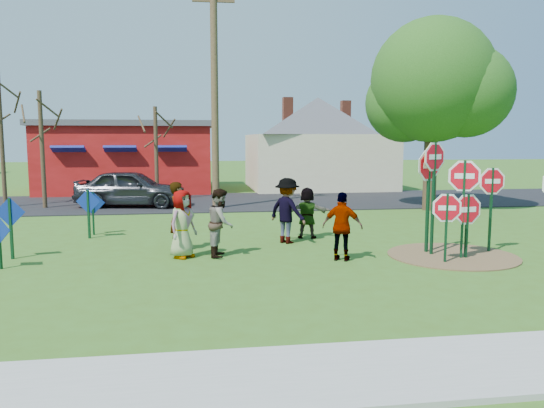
{
  "coord_description": "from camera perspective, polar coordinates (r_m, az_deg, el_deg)",
  "views": [
    {
      "loc": [
        -1.89,
        -13.22,
        2.9
      ],
      "look_at": [
        0.28,
        1.37,
        1.11
      ],
      "focal_mm": 35.0,
      "sensor_mm": 36.0,
      "label": 1
    }
  ],
  "objects": [
    {
      "name": "ground",
      "position": [
        13.66,
        -0.3,
        -5.33
      ],
      "size": [
        120.0,
        120.0,
        0.0
      ],
      "primitive_type": "plane",
      "color": "#3B5E1A",
      "rests_on": "ground"
    },
    {
      "name": "sidewalk",
      "position": [
        6.93,
        8.6,
        -17.57
      ],
      "size": [
        22.0,
        1.8,
        0.08
      ],
      "primitive_type": "cube",
      "color": "#9E9E99",
      "rests_on": "ground"
    },
    {
      "name": "road",
      "position": [
        24.96,
        -4.04,
        0.28
      ],
      "size": [
        120.0,
        7.5,
        0.04
      ],
      "primitive_type": "cube",
      "color": "black",
      "rests_on": "ground"
    },
    {
      "name": "dirt_patch",
      "position": [
        14.09,
        18.83,
        -5.27
      ],
      "size": [
        3.2,
        3.2,
        0.03
      ],
      "primitive_type": "cylinder",
      "color": "brown",
      "rests_on": "ground"
    },
    {
      "name": "red_building",
      "position": [
        31.43,
        -15.09,
        4.99
      ],
      "size": [
        9.4,
        7.69,
        3.9
      ],
      "color": "maroon",
      "rests_on": "ground"
    },
    {
      "name": "cream_house",
      "position": [
        32.08,
        4.91,
        6.95
      ],
      "size": [
        9.4,
        9.4,
        6.5
      ],
      "color": "beige",
      "rests_on": "ground"
    },
    {
      "name": "stop_sign_a",
      "position": [
        13.06,
        18.28,
        -0.94
      ],
      "size": [
        0.9,
        0.22,
        1.78
      ],
      "rotation": [
        0.0,
        0.0,
        -0.23
      ],
      "color": "#103B1F",
      "rests_on": "ground"
    },
    {
      "name": "stop_sign_b",
      "position": [
        13.78,
        17.05,
        3.62
      ],
      "size": [
        0.91,
        0.43,
        2.98
      ],
      "rotation": [
        0.0,
        0.0,
        0.43
      ],
      "color": "#103B1F",
      "rests_on": "ground"
    },
    {
      "name": "stop_sign_c",
      "position": [
        13.6,
        19.94,
        1.79
      ],
      "size": [
        0.97,
        0.41,
        2.55
      ],
      "rotation": [
        0.0,
        0.0,
        -0.39
      ],
      "color": "#103B1F",
      "rests_on": "ground"
    },
    {
      "name": "stop_sign_d",
      "position": [
        14.68,
        22.57,
        1.57
      ],
      "size": [
        0.94,
        0.06,
        2.32
      ],
      "rotation": [
        0.0,
        0.0,
        -0.02
      ],
      "color": "#103B1F",
      "rests_on": "ground"
    },
    {
      "name": "stop_sign_e",
      "position": [
        13.73,
        20.27,
        -0.94
      ],
      "size": [
        1.02,
        0.17,
        1.73
      ],
      "rotation": [
        0.0,
        0.0,
        0.14
      ],
      "color": "#103B1F",
      "rests_on": "ground"
    },
    {
      "name": "stop_sign_g",
      "position": [
        14.04,
        16.5,
        2.82
      ],
      "size": [
        1.0,
        0.5,
        2.81
      ],
      "rotation": [
        0.0,
        0.0,
        0.45
      ],
      "color": "#103B1F",
      "rests_on": "ground"
    },
    {
      "name": "blue_diamond_b",
      "position": [
        14.37,
        -26.31,
        -1.63
      ],
      "size": [
        0.73,
        0.1,
        1.52
      ],
      "rotation": [
        0.0,
        0.0,
        -0.1
      ],
      "color": "#103B1F",
      "rests_on": "ground"
    },
    {
      "name": "blue_diamond_c",
      "position": [
        16.49,
        -19.14,
        -0.4
      ],
      "size": [
        0.72,
        0.19,
        1.47
      ],
      "rotation": [
        0.0,
        0.0,
        -0.24
      ],
      "color": "#103B1F",
      "rests_on": "ground"
    },
    {
      "name": "blue_diamond_d",
      "position": [
        17.09,
        -18.71,
        -0.42
      ],
      "size": [
        0.72,
        0.12,
        1.34
      ],
      "rotation": [
        0.0,
        0.0,
        0.14
      ],
      "color": "#103B1F",
      "rests_on": "ground"
    },
    {
      "name": "person_a",
      "position": [
        13.21,
        -9.62,
        -2.14
      ],
      "size": [
        0.94,
        0.97,
        1.68
      ],
      "primitive_type": "imported",
      "rotation": [
        0.0,
        0.0,
        0.86
      ],
      "color": "#415B8D",
      "rests_on": "ground"
    },
    {
      "name": "person_b",
      "position": [
        14.16,
        -10.04,
        -1.29
      ],
      "size": [
        0.45,
        0.67,
        1.81
      ],
      "primitive_type": "imported",
      "rotation": [
        0.0,
        0.0,
        1.6
      ],
      "color": "#2C7878",
      "rests_on": "ground"
    },
    {
      "name": "person_c",
      "position": [
        13.27,
        -5.53,
        -2.0
      ],
      "size": [
        0.78,
        0.93,
        1.7
      ],
      "primitive_type": "imported",
      "rotation": [
        0.0,
        0.0,
        1.39
      ],
      "color": "#974D38",
      "rests_on": "ground"
    },
    {
      "name": "person_d",
      "position": [
        14.89,
        1.65,
        -0.72
      ],
      "size": [
        1.29,
        1.35,
        1.84
      ],
      "primitive_type": "imported",
      "rotation": [
        0.0,
        0.0,
        2.28
      ],
      "color": "#37373D",
      "rests_on": "ground"
    },
    {
      "name": "person_e",
      "position": [
        12.83,
        7.58,
        -2.42
      ],
      "size": [
        1.05,
        0.8,
        1.66
      ],
      "primitive_type": "imported",
      "rotation": [
        0.0,
        0.0,
        2.67
      ],
      "color": "#472C54",
      "rests_on": "ground"
    },
    {
      "name": "person_f",
      "position": [
        15.67,
        3.8,
        -0.94
      ],
      "size": [
        1.48,
        0.82,
        1.52
      ],
      "primitive_type": "imported",
      "rotation": [
        0.0,
        0.0,
        2.86
      ],
      "color": "#1F522F",
      "rests_on": "ground"
    },
    {
      "name": "suv",
      "position": [
        23.57,
        -14.92,
        1.67
      ],
      "size": [
        4.92,
        2.66,
        1.59
      ],
      "primitive_type": "imported",
      "rotation": [
        0.0,
        0.0,
        1.4
      ],
      "color": "#313236",
      "rests_on": "road"
    },
    {
      "name": "utility_pole",
      "position": [
        22.44,
        -6.2,
        12.46
      ],
      "size": [
        2.36,
        0.3,
        9.65
      ],
      "rotation": [
        0.0,
        0.0,
        -0.03
      ],
      "color": "#4C3823",
      "rests_on": "ground"
    },
    {
      "name": "leafy_tree",
      "position": [
        22.92,
        17.22,
        11.91
      ],
      "size": [
        5.48,
        5.0,
        7.79
      ],
      "color": "#382819",
      "rests_on": "ground"
    },
    {
      "name": "bare_tree_west",
      "position": [
        25.24,
        -27.21,
        8.45
      ],
      "size": [
        1.8,
        1.8,
        6.03
      ],
      "color": "#382819",
      "rests_on": "ground"
    },
    {
      "name": "bare_tree_east",
      "position": [
        25.4,
        -12.38,
        6.7
      ],
      "size": [
        1.8,
        1.8,
        4.43
      ],
      "color": "#382819",
      "rests_on": "ground"
    },
    {
      "name": "bare_tree_mid",
      "position": [
        24.28,
        -23.56,
        7.03
      ],
      "size": [
        1.8,
        1.8,
        4.93
      ],
      "color": "#382819",
      "rests_on": "ground"
    }
  ]
}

